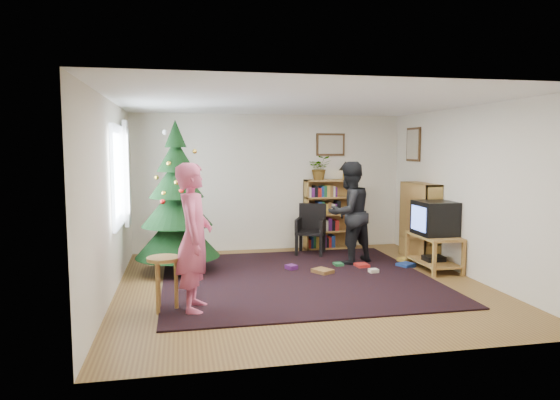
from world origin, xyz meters
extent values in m
plane|color=brown|center=(0.00, 0.00, 0.00)|extent=(5.00, 5.00, 0.00)
plane|color=white|center=(0.00, 0.00, 2.50)|extent=(5.00, 5.00, 0.00)
cube|color=silver|center=(0.00, 2.50, 1.25)|extent=(5.00, 0.02, 2.50)
cube|color=silver|center=(0.00, -2.50, 1.25)|extent=(5.00, 0.02, 2.50)
cube|color=silver|center=(-2.50, 0.00, 1.25)|extent=(0.02, 5.00, 2.50)
cube|color=silver|center=(2.50, 0.00, 1.25)|extent=(0.02, 5.00, 2.50)
cube|color=black|center=(0.00, 0.30, 0.01)|extent=(3.80, 3.60, 0.02)
cube|color=silver|center=(-2.47, 0.60, 1.50)|extent=(0.04, 1.20, 1.40)
cube|color=silver|center=(-2.43, 1.30, 1.50)|extent=(0.06, 0.35, 1.60)
cube|color=#4C3319|center=(1.15, 2.48, 1.95)|extent=(0.55, 0.03, 0.42)
cube|color=beige|center=(1.15, 2.48, 1.95)|extent=(0.47, 0.01, 0.34)
cube|color=#4C3319|center=(2.48, 1.75, 1.95)|extent=(0.03, 0.50, 0.60)
cube|color=beige|center=(2.48, 1.75, 1.95)|extent=(0.01, 0.42, 0.52)
cylinder|color=#3F2816|center=(-1.69, 1.04, 0.12)|extent=(0.12, 0.12, 0.25)
cone|color=black|center=(-1.69, 1.04, 0.60)|extent=(1.27, 1.27, 0.72)
cone|color=black|center=(-1.69, 1.04, 1.04)|extent=(1.07, 1.07, 0.64)
cone|color=black|center=(-1.69, 1.04, 1.43)|extent=(0.82, 0.82, 0.56)
cone|color=black|center=(-1.69, 1.04, 1.78)|extent=(0.57, 0.57, 0.49)
cone|color=black|center=(-1.69, 1.04, 2.10)|extent=(0.33, 0.33, 0.41)
cube|color=#A8853C|center=(1.11, 2.34, 0.65)|extent=(0.95, 0.30, 1.30)
cube|color=#A8853C|center=(1.11, 2.34, 1.29)|extent=(0.95, 0.30, 0.03)
cube|color=#A8853C|center=(2.34, 1.16, 0.65)|extent=(0.30, 0.95, 1.30)
cube|color=#A8853C|center=(2.34, 1.16, 1.29)|extent=(0.30, 0.95, 0.03)
cube|color=#A8853C|center=(2.22, 0.43, 0.53)|extent=(0.53, 0.95, 0.04)
cube|color=#A8853C|center=(1.98, -0.02, 0.26)|extent=(0.05, 0.05, 0.51)
cube|color=#A8853C|center=(2.46, -0.02, 0.26)|extent=(0.05, 0.05, 0.51)
cube|color=#A8853C|center=(1.98, 0.88, 0.26)|extent=(0.05, 0.05, 0.51)
cube|color=#A8853C|center=(2.46, 0.88, 0.26)|extent=(0.05, 0.05, 0.51)
cube|color=#A8853C|center=(2.22, 0.43, 0.12)|extent=(0.49, 0.91, 0.03)
cube|color=black|center=(2.22, 0.43, 0.17)|extent=(0.30, 0.25, 0.08)
cube|color=black|center=(2.22, 0.43, 0.81)|extent=(0.54, 0.60, 0.52)
cube|color=#5978F3|center=(1.94, 0.43, 0.81)|extent=(0.01, 0.47, 0.38)
cube|color=black|center=(0.61, 1.86, 0.40)|extent=(0.64, 0.64, 0.05)
cube|color=black|center=(0.61, 2.08, 0.65)|extent=(0.47, 0.24, 0.49)
cube|color=black|center=(0.40, 1.64, 0.20)|extent=(0.07, 0.07, 0.40)
cube|color=black|center=(0.83, 1.64, 0.20)|extent=(0.07, 0.07, 0.40)
cube|color=black|center=(0.40, 2.07, 0.20)|extent=(0.07, 0.07, 0.40)
cube|color=black|center=(0.83, 2.07, 0.20)|extent=(0.07, 0.07, 0.40)
cylinder|color=#A8853C|center=(-1.84, -0.78, 0.62)|extent=(0.38, 0.38, 0.04)
cylinder|color=#A8853C|center=(-1.70, -0.78, 0.30)|extent=(0.05, 0.05, 0.59)
cylinder|color=#A8853C|center=(-1.91, -0.66, 0.30)|extent=(0.05, 0.05, 0.59)
cylinder|color=#A8853C|center=(-1.91, -0.90, 0.30)|extent=(0.05, 0.05, 0.59)
imported|color=#D4547C|center=(-1.49, -0.84, 0.86)|extent=(0.49, 0.68, 1.72)
imported|color=black|center=(1.05, 1.08, 0.83)|extent=(1.00, 0.90, 1.67)
imported|color=gray|center=(0.91, 2.34, 1.52)|extent=(0.46, 0.42, 0.44)
cylinder|color=#A57F33|center=(1.41, 2.34, 1.35)|extent=(0.11, 0.11, 0.11)
sphere|color=#FFD88C|center=(1.41, 2.34, 1.47)|extent=(0.11, 0.11, 0.11)
cone|color=black|center=(1.41, 2.34, 1.56)|extent=(0.26, 0.26, 0.17)
cube|color=#A51E19|center=(1.16, 0.75, 0.04)|extent=(0.20, 0.20, 0.08)
cube|color=navy|center=(1.86, 0.65, 0.04)|extent=(0.20, 0.20, 0.08)
cube|color=#1E592D|center=(0.82, 0.90, 0.04)|extent=(0.20, 0.20, 0.08)
cube|color=gold|center=(1.99, 0.95, 0.04)|extent=(0.20, 0.20, 0.08)
cube|color=brown|center=(0.44, 0.49, 0.04)|extent=(0.20, 0.20, 0.08)
cube|color=beige|center=(1.20, 0.36, 0.04)|extent=(0.20, 0.20, 0.08)
cube|color=#4C1959|center=(0.03, 0.80, 0.04)|extent=(0.20, 0.20, 0.08)
camera|label=1|loc=(-1.62, -6.58, 1.89)|focal=32.00mm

